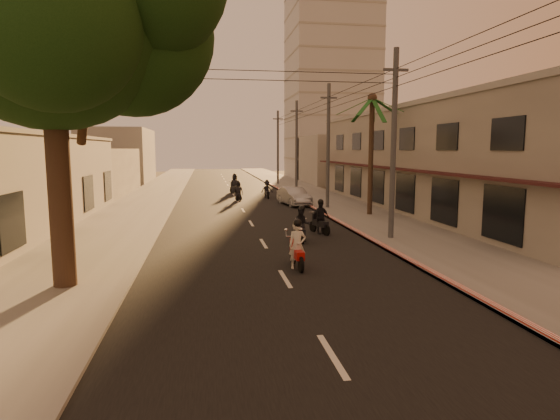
% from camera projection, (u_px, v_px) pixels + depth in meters
% --- Properties ---
extents(ground, '(160.00, 160.00, 0.00)m').
position_uv_depth(ground, '(296.00, 298.00, 13.83)').
color(ground, '#383023').
rests_on(ground, ground).
extents(road, '(10.00, 140.00, 0.02)m').
position_uv_depth(road, '(243.00, 210.00, 33.41)').
color(road, black).
rests_on(road, ground).
extents(sidewalk_right, '(5.00, 140.00, 0.12)m').
position_uv_depth(sidewalk_right, '(344.00, 208.00, 34.57)').
color(sidewalk_right, slate).
rests_on(sidewalk_right, ground).
extents(sidewalk_left, '(5.00, 140.00, 0.12)m').
position_uv_depth(sidewalk_left, '(135.00, 212.00, 32.25)').
color(sidewalk_left, slate).
rests_on(sidewalk_left, ground).
extents(curb_stripe, '(0.20, 60.00, 0.20)m').
position_uv_depth(curb_stripe, '(331.00, 218.00, 29.29)').
color(curb_stripe, red).
rests_on(curb_stripe, ground).
extents(shophouse_row, '(8.80, 34.20, 7.30)m').
position_uv_depth(shophouse_row, '(441.00, 159.00, 33.14)').
color(shophouse_row, gray).
rests_on(shophouse_row, ground).
extents(distant_tower, '(12.10, 12.10, 28.00)m').
position_uv_depth(distant_tower, '(331.00, 84.00, 69.34)').
color(distant_tower, '#B7B5B2').
rests_on(distant_tower, ground).
extents(broadleaf_tree, '(9.60, 8.70, 12.10)m').
position_uv_depth(broadleaf_tree, '(64.00, 9.00, 13.81)').
color(broadleaf_tree, black).
rests_on(broadleaf_tree, ground).
extents(palm_tree, '(5.00, 5.00, 8.20)m').
position_uv_depth(palm_tree, '(372.00, 105.00, 29.81)').
color(palm_tree, black).
rests_on(palm_tree, ground).
extents(utility_poles, '(1.20, 48.26, 9.00)m').
position_uv_depth(utility_poles, '(328.00, 119.00, 33.53)').
color(utility_poles, '#38383A').
rests_on(utility_poles, ground).
extents(filler_right, '(8.00, 14.00, 6.00)m').
position_uv_depth(filler_right, '(337.00, 160.00, 59.68)').
color(filler_right, gray).
rests_on(filler_right, ground).
extents(filler_left_near, '(8.00, 14.00, 4.40)m').
position_uv_depth(filler_left_near, '(85.00, 172.00, 44.67)').
color(filler_left_near, gray).
rests_on(filler_left_near, ground).
extents(filler_left_far, '(8.00, 14.00, 7.00)m').
position_uv_depth(filler_left_far, '(119.00, 156.00, 62.14)').
color(filler_left_far, gray).
rests_on(filler_left_far, ground).
extents(scooter_red, '(0.71, 1.89, 1.86)m').
position_uv_depth(scooter_red, '(297.00, 247.00, 17.08)').
color(scooter_red, black).
rests_on(scooter_red, ground).
extents(scooter_mid_a, '(0.96, 1.78, 1.75)m').
position_uv_depth(scooter_mid_a, '(302.00, 225.00, 22.02)').
color(scooter_mid_a, black).
rests_on(scooter_mid_a, ground).
extents(scooter_mid_b, '(1.27, 1.79, 1.83)m').
position_uv_depth(scooter_mid_b, '(320.00, 218.00, 24.06)').
color(scooter_mid_b, black).
rests_on(scooter_mid_b, ground).
extents(scooter_far_a, '(0.96, 1.73, 1.71)m').
position_uv_depth(scooter_far_a, '(238.00, 192.00, 39.57)').
color(scooter_far_a, black).
rests_on(scooter_far_a, ground).
extents(scooter_far_b, '(1.09, 1.71, 1.67)m').
position_uv_depth(scooter_far_b, '(267.00, 190.00, 41.53)').
color(scooter_far_b, black).
rests_on(scooter_far_b, ground).
extents(parked_car, '(2.90, 4.80, 1.42)m').
position_uv_depth(parked_car, '(294.00, 196.00, 36.38)').
color(parked_car, '#A1A3A9').
rests_on(parked_car, ground).
extents(scooter_far_c, '(1.31, 1.93, 2.00)m').
position_uv_depth(scooter_far_c, '(235.00, 185.00, 45.87)').
color(scooter_far_c, black).
rests_on(scooter_far_c, ground).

